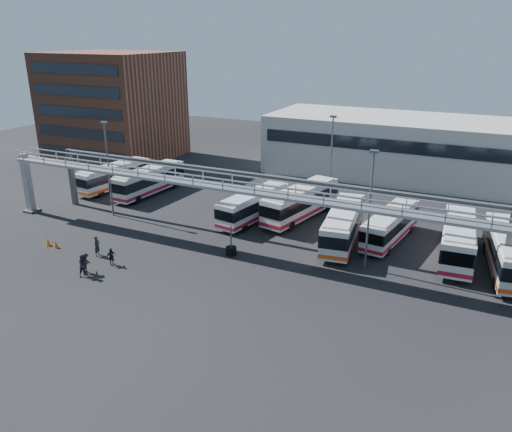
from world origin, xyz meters
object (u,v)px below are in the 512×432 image
at_px(light_pole_left, 108,164).
at_px(tire_stack, 231,250).
at_px(bus_4, 254,205).
at_px(bus_9, 508,251).
at_px(bus_0, 115,176).
at_px(pedestrian_b, 83,265).
at_px(bus_5, 301,201).
at_px(pedestrian_c, 85,263).
at_px(light_pole_back, 331,155).
at_px(bus_6, 343,224).
at_px(cone_right, 56,244).
at_px(bus_7, 391,225).
at_px(pedestrian_d, 111,257).
at_px(bus_1, 149,180).
at_px(bus_8, 458,237).
at_px(pedestrian_a, 97,246).
at_px(cone_left, 48,242).
at_px(light_pole_mid, 370,205).

height_order(light_pole_left, tire_stack, light_pole_left).
height_order(bus_4, bus_9, bus_9).
distance_m(bus_0, pedestrian_b, 24.39).
xyz_separation_m(bus_5, pedestrian_c, (-11.47, -19.83, -1.04)).
relative_size(light_pole_left, light_pole_back, 1.00).
bearing_deg(bus_6, cone_right, -159.30).
xyz_separation_m(bus_6, cone_right, (-23.60, -12.69, -1.52)).
height_order(bus_7, pedestrian_d, bus_7).
distance_m(bus_4, bus_9, 24.25).
bearing_deg(bus_1, bus_5, 4.03).
relative_size(bus_8, pedestrian_a, 6.18).
bearing_deg(pedestrian_c, bus_5, -39.31).
bearing_deg(pedestrian_b, cone_left, 78.96).
height_order(bus_0, pedestrian_b, bus_0).
distance_m(bus_1, bus_9, 39.91).
bearing_deg(pedestrian_d, pedestrian_a, 84.91).
distance_m(light_pole_left, bus_4, 15.96).
distance_m(bus_9, tire_stack, 23.32).
distance_m(bus_0, bus_4, 20.91).
relative_size(bus_6, cone_left, 14.84).
relative_size(bus_0, pedestrian_d, 6.85).
bearing_deg(bus_7, bus_4, -169.82).
height_order(bus_6, bus_7, bus_6).
distance_m(bus_6, bus_8, 10.12).
bearing_deg(bus_7, light_pole_left, -160.41).
bearing_deg(bus_5, light_pole_mid, -32.66).
xyz_separation_m(pedestrian_b, pedestrian_c, (-0.28, 0.50, -0.06)).
bearing_deg(light_pole_back, pedestrian_b, -115.25).
bearing_deg(bus_7, bus_8, -1.74).
bearing_deg(light_pole_left, bus_1, 97.21).
height_order(bus_9, pedestrian_b, bus_9).
distance_m(pedestrian_a, pedestrian_d, 2.59).
bearing_deg(pedestrian_c, light_pole_left, 22.36).
bearing_deg(pedestrian_d, bus_9, -50.24).
height_order(pedestrian_a, cone_left, pedestrian_a).
height_order(light_pole_mid, bus_5, light_pole_mid).
xyz_separation_m(bus_1, pedestrian_a, (6.80, -16.68, -0.88)).
bearing_deg(bus_5, bus_7, -0.68).
relative_size(light_pole_back, bus_6, 0.90).
bearing_deg(bus_7, bus_1, -175.81).
xyz_separation_m(bus_0, bus_4, (20.77, -2.40, -0.03)).
bearing_deg(light_pole_mid, pedestrian_c, -152.36).
bearing_deg(bus_4, bus_1, 179.77).
xyz_separation_m(light_pole_mid, pedestrian_b, (-20.42, -11.34, -4.77)).
distance_m(bus_5, tire_stack, 11.79).
height_order(bus_8, cone_right, bus_8).
height_order(bus_0, bus_1, bus_1).
xyz_separation_m(bus_0, pedestrian_b, (13.84, -20.07, -0.81)).
bearing_deg(pedestrian_c, light_pole_back, -35.45).
bearing_deg(bus_5, pedestrian_a, -116.07).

